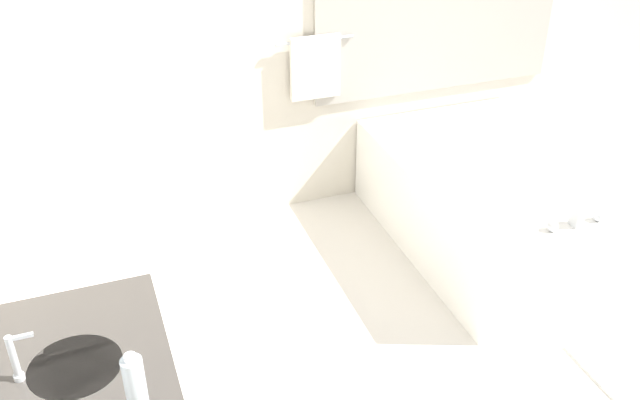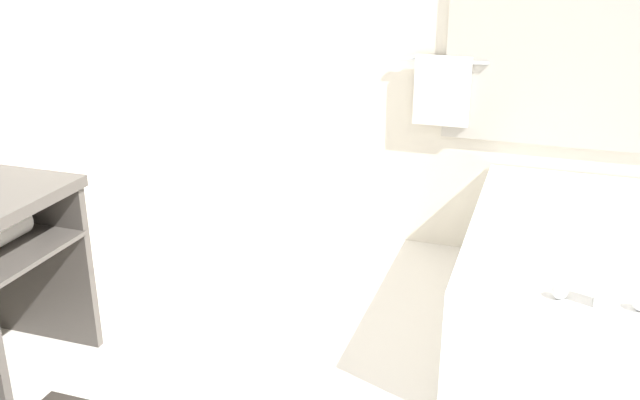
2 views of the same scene
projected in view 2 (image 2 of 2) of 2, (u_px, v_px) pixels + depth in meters
wall_back_with_blinds at (506, 27)px, 3.92m from camera, size 7.40×0.13×2.70m
bathtub at (587, 279)px, 3.36m from camera, size 1.10×1.66×0.68m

